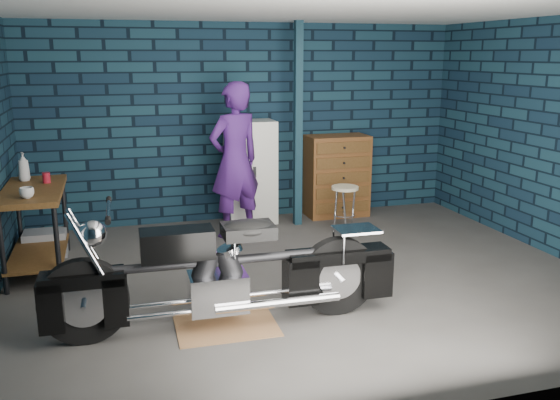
{
  "coord_description": "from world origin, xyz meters",
  "views": [
    {
      "loc": [
        -1.87,
        -5.53,
        2.28
      ],
      "look_at": [
        -0.18,
        0.3,
        0.78
      ],
      "focal_mm": 38.0,
      "sensor_mm": 36.0,
      "label": 1
    }
  ],
  "objects_px": {
    "storage_bin": "(46,243)",
    "shop_stool": "(344,210)",
    "motorcycle": "(225,264)",
    "person": "(235,161)",
    "workbench": "(37,230)",
    "locker": "(251,172)",
    "tool_chest": "(337,176)"
  },
  "relations": [
    {
      "from": "storage_bin",
      "to": "shop_stool",
      "type": "xyz_separation_m",
      "value": [
        3.66,
        -0.15,
        0.17
      ]
    },
    {
      "from": "motorcycle",
      "to": "storage_bin",
      "type": "xyz_separation_m",
      "value": [
        -1.65,
        2.4,
        -0.41
      ]
    },
    {
      "from": "storage_bin",
      "to": "person",
      "type": "bearing_deg",
      "value": 3.63
    },
    {
      "from": "workbench",
      "to": "locker",
      "type": "distance_m",
      "value": 2.92
    },
    {
      "from": "workbench",
      "to": "tool_chest",
      "type": "xyz_separation_m",
      "value": [
        3.92,
        1.22,
        0.13
      ]
    },
    {
      "from": "motorcycle",
      "to": "shop_stool",
      "type": "xyz_separation_m",
      "value": [
        2.01,
        2.26,
        -0.25
      ]
    },
    {
      "from": "person",
      "to": "locker",
      "type": "bearing_deg",
      "value": -142.11
    },
    {
      "from": "storage_bin",
      "to": "shop_stool",
      "type": "bearing_deg",
      "value": -2.28
    },
    {
      "from": "tool_chest",
      "to": "workbench",
      "type": "bearing_deg",
      "value": -162.67
    },
    {
      "from": "motorcycle",
      "to": "locker",
      "type": "distance_m",
      "value": 3.27
    },
    {
      "from": "locker",
      "to": "tool_chest",
      "type": "xyz_separation_m",
      "value": [
        1.27,
        0.0,
        -0.12
      ]
    },
    {
      "from": "workbench",
      "to": "tool_chest",
      "type": "relative_size",
      "value": 1.21
    },
    {
      "from": "locker",
      "to": "tool_chest",
      "type": "height_order",
      "value": "locker"
    },
    {
      "from": "storage_bin",
      "to": "shop_stool",
      "type": "height_order",
      "value": "shop_stool"
    },
    {
      "from": "workbench",
      "to": "person",
      "type": "distance_m",
      "value": 2.45
    },
    {
      "from": "motorcycle",
      "to": "shop_stool",
      "type": "height_order",
      "value": "motorcycle"
    },
    {
      "from": "workbench",
      "to": "tool_chest",
      "type": "height_order",
      "value": "tool_chest"
    },
    {
      "from": "motorcycle",
      "to": "tool_chest",
      "type": "distance_m",
      "value": 3.85
    },
    {
      "from": "storage_bin",
      "to": "tool_chest",
      "type": "distance_m",
      "value": 3.99
    },
    {
      "from": "workbench",
      "to": "storage_bin",
      "type": "distance_m",
      "value": 0.59
    },
    {
      "from": "person",
      "to": "shop_stool",
      "type": "distance_m",
      "value": 1.56
    },
    {
      "from": "storage_bin",
      "to": "shop_stool",
      "type": "distance_m",
      "value": 3.67
    },
    {
      "from": "workbench",
      "to": "shop_stool",
      "type": "relative_size",
      "value": 2.23
    },
    {
      "from": "motorcycle",
      "to": "storage_bin",
      "type": "height_order",
      "value": "motorcycle"
    },
    {
      "from": "workbench",
      "to": "shop_stool",
      "type": "height_order",
      "value": "workbench"
    },
    {
      "from": "motorcycle",
      "to": "workbench",
      "type": "bearing_deg",
      "value": 132.33
    },
    {
      "from": "person",
      "to": "shop_stool",
      "type": "bearing_deg",
      "value": 146.44
    },
    {
      "from": "shop_stool",
      "to": "tool_chest",
      "type": "bearing_deg",
      "value": 74.88
    },
    {
      "from": "storage_bin",
      "to": "tool_chest",
      "type": "relative_size",
      "value": 0.41
    },
    {
      "from": "locker",
      "to": "shop_stool",
      "type": "relative_size",
      "value": 2.24
    },
    {
      "from": "tool_chest",
      "to": "shop_stool",
      "type": "distance_m",
      "value": 0.94
    },
    {
      "from": "storage_bin",
      "to": "shop_stool",
      "type": "relative_size",
      "value": 0.75
    }
  ]
}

